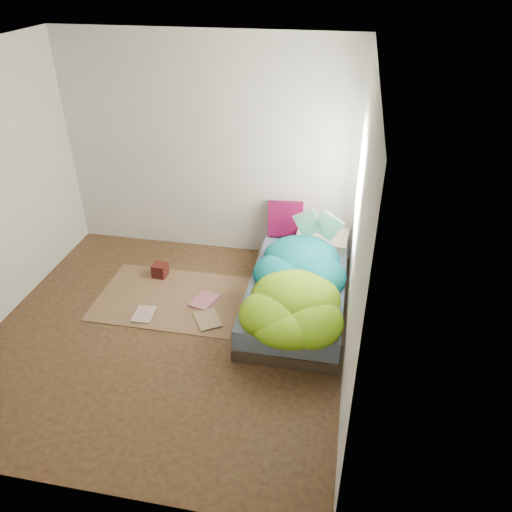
# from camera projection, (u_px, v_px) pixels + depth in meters

# --- Properties ---
(ground) EXTENTS (3.50, 3.50, 0.00)m
(ground) POSITION_uv_depth(u_px,v_px,m) (168.00, 332.00, 5.01)
(ground) COLOR #3D2417
(ground) RESTS_ON ground
(room_walls) EXTENTS (3.54, 3.54, 2.62)m
(room_walls) POSITION_uv_depth(u_px,v_px,m) (151.00, 182.00, 4.16)
(room_walls) COLOR silver
(room_walls) RESTS_ON ground
(bed) EXTENTS (1.00, 2.00, 0.34)m
(bed) POSITION_uv_depth(u_px,v_px,m) (298.00, 291.00, 5.33)
(bed) COLOR #32241B
(bed) RESTS_ON ground
(duvet) EXTENTS (0.96, 1.84, 0.34)m
(duvet) POSITION_uv_depth(u_px,v_px,m) (296.00, 276.00, 4.97)
(duvet) COLOR #077077
(duvet) RESTS_ON bed
(rug) EXTENTS (1.60, 1.10, 0.01)m
(rug) POSITION_uv_depth(u_px,v_px,m) (172.00, 298.00, 5.49)
(rug) COLOR brown
(rug) RESTS_ON ground
(pillow_floral) EXTENTS (0.62, 0.41, 0.13)m
(pillow_floral) POSITION_uv_depth(u_px,v_px,m) (322.00, 239.00, 5.80)
(pillow_floral) COLOR white
(pillow_floral) RESTS_ON bed
(pillow_magenta) EXTENTS (0.43, 0.19, 0.41)m
(pillow_magenta) POSITION_uv_depth(u_px,v_px,m) (285.00, 219.00, 5.94)
(pillow_magenta) COLOR #500531
(pillow_magenta) RESTS_ON bed
(open_book) EXTENTS (0.45, 0.15, 0.27)m
(open_book) POSITION_uv_depth(u_px,v_px,m) (318.00, 217.00, 5.39)
(open_book) COLOR #37862B
(open_book) RESTS_ON duvet
(wooden_box) EXTENTS (0.17, 0.17, 0.16)m
(wooden_box) POSITION_uv_depth(u_px,v_px,m) (160.00, 270.00, 5.82)
(wooden_box) COLOR #3C120D
(wooden_box) RESTS_ON rug
(floor_book_a) EXTENTS (0.22, 0.29, 0.02)m
(floor_book_a) POSITION_uv_depth(u_px,v_px,m) (135.00, 314.00, 5.24)
(floor_book_a) COLOR silver
(floor_book_a) RESTS_ON rug
(floor_book_b) EXTENTS (0.31, 0.36, 0.03)m
(floor_book_b) POSITION_uv_depth(u_px,v_px,m) (195.00, 298.00, 5.47)
(floor_book_b) COLOR #C67287
(floor_book_b) RESTS_ON rug
(floor_book_c) EXTENTS (0.37, 0.39, 0.02)m
(floor_book_c) POSITION_uv_depth(u_px,v_px,m) (197.00, 322.00, 5.11)
(floor_book_c) COLOR tan
(floor_book_c) RESTS_ON rug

